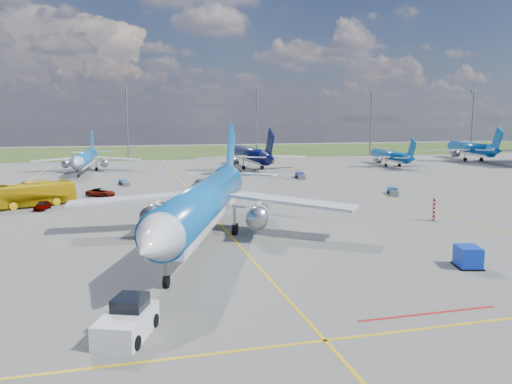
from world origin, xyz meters
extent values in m
plane|color=#575755|center=(0.00, 0.00, 0.00)|extent=(400.00, 400.00, 0.00)
cube|color=#2D4719|center=(0.00, 150.00, 0.00)|extent=(400.00, 80.00, 0.01)
cube|color=gold|center=(0.00, 30.00, 0.01)|extent=(0.25, 160.00, 0.02)
cube|color=gold|center=(0.00, -20.00, 0.01)|extent=(60.00, 0.25, 0.02)
cube|color=gold|center=(-30.00, 40.00, 0.01)|extent=(0.25, 120.00, 0.02)
cube|color=gold|center=(30.00, 40.00, 0.01)|extent=(0.25, 120.00, 0.02)
cube|color=#A5140F|center=(8.00, -18.00, 0.01)|extent=(10.00, 0.25, 0.02)
cylinder|color=slate|center=(-10.00, 110.00, 11.00)|extent=(0.50, 0.50, 22.00)
cube|color=slate|center=(-10.00, 110.00, 22.30)|extent=(2.20, 0.50, 0.80)
cylinder|color=slate|center=(30.00, 110.00, 11.00)|extent=(0.50, 0.50, 22.00)
cube|color=slate|center=(30.00, 110.00, 22.30)|extent=(2.20, 0.50, 0.80)
cylinder|color=slate|center=(70.00, 110.00, 11.00)|extent=(0.50, 0.50, 22.00)
cube|color=slate|center=(70.00, 110.00, 22.30)|extent=(2.20, 0.50, 0.80)
cylinder|color=slate|center=(110.00, 110.00, 11.00)|extent=(0.50, 0.50, 22.00)
cube|color=slate|center=(110.00, 110.00, 22.30)|extent=(2.20, 0.50, 0.80)
cylinder|color=red|center=(26.00, 8.00, 1.50)|extent=(0.50, 0.50, 3.00)
cube|color=silver|center=(-10.92, -16.58, 0.71)|extent=(3.96, 5.18, 1.43)
cube|color=black|center=(-10.67, -15.97, 1.70)|extent=(2.37, 2.49, 0.99)
cube|color=slate|center=(-9.86, -13.93, 0.60)|extent=(1.24, 2.55, 0.22)
cube|color=#0D31BB|center=(17.22, -9.77, 0.90)|extent=(2.34, 2.65, 1.80)
imported|color=gold|center=(-24.32, 31.38, 1.80)|extent=(12.94, 8.35, 3.60)
imported|color=#999999|center=(-22.12, 28.37, 0.62)|extent=(2.28, 3.90, 1.24)
imported|color=#999999|center=(-14.82, 38.84, 0.66)|extent=(5.21, 4.26, 1.32)
imported|color=#999999|center=(2.31, 47.34, 0.59)|extent=(2.88, 4.41, 1.19)
cube|color=#17598B|center=(32.64, 29.65, 0.55)|extent=(2.32, 2.95, 1.10)
cube|color=slate|center=(31.61, 27.25, 0.45)|extent=(1.90, 2.32, 0.90)
cube|color=#17498E|center=(-11.36, 53.39, 0.49)|extent=(1.69, 2.50, 0.97)
cube|color=slate|center=(-10.87, 51.15, 0.40)|extent=(1.41, 1.95, 0.79)
cube|color=navy|center=(25.29, 55.60, 0.58)|extent=(1.95, 2.98, 1.17)
cube|color=slate|center=(24.80, 52.89, 0.48)|extent=(1.63, 2.31, 0.95)
camera|label=1|loc=(-10.58, -44.99, 12.51)|focal=35.00mm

